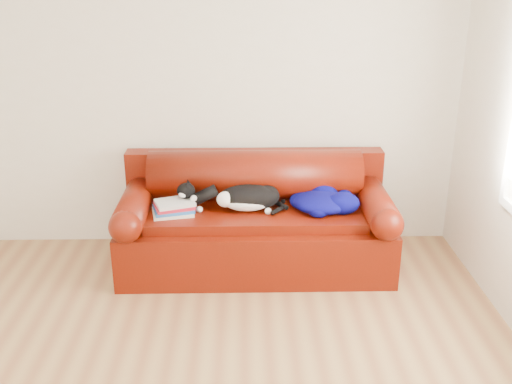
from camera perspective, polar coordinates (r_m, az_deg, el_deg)
room_shell at (r=2.92m, az=-8.24°, el=8.56°), size 4.52×4.02×2.61m
sofa_base at (r=4.77m, az=-0.04°, el=-4.40°), size 2.10×0.90×0.50m
sofa_back at (r=4.87m, az=-0.10°, el=0.06°), size 2.10×1.01×0.88m
book_stack at (r=4.58m, az=-7.83°, el=-1.48°), size 0.34×0.30×0.10m
cat at (r=4.59m, az=-0.78°, el=-0.61°), size 0.69×0.31×0.24m
blanket at (r=4.63m, az=6.41°, el=-0.86°), size 0.54×0.43×0.16m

